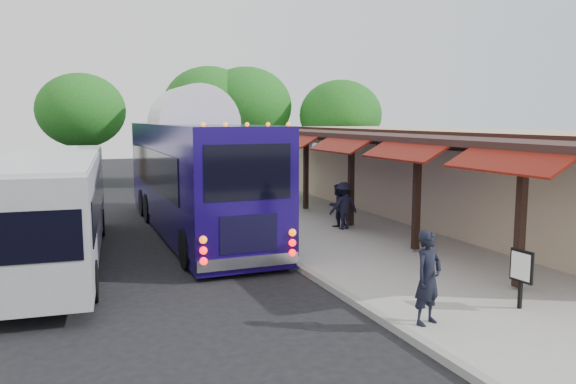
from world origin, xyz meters
name	(u,v)px	position (x,y,z in m)	size (l,w,h in m)	color
ground	(296,269)	(0.00, 0.00, 0.00)	(90.00, 90.00, 0.00)	black
sidewalk	(380,227)	(5.00, 4.00, 0.07)	(10.00, 40.00, 0.15)	#9E9B93
curb	(252,237)	(0.05, 4.00, 0.07)	(0.20, 40.00, 0.16)	gray
station_shelter	(457,175)	(8.38, 4.00, 1.85)	(8.15, 20.00, 3.60)	#C6B489
coach_bus	(193,171)	(-1.45, 5.95, 2.21)	(2.78, 12.91, 4.11)	#150751
city_bus	(52,204)	(-6.03, 3.20, 1.68)	(3.41, 11.45, 3.03)	#919499
ped_a	(428,278)	(0.60, -5.00, 1.05)	(0.66, 0.43, 1.80)	black
ped_b	(337,205)	(3.40, 4.32, 0.92)	(0.75, 0.58, 1.54)	black
ped_c	(216,185)	(0.60, 10.83, 1.08)	(1.09, 0.45, 1.86)	black
ped_d	(344,206)	(3.40, 3.80, 0.98)	(1.08, 0.62, 1.67)	black
sign_board	(521,269)	(2.88, -5.00, 0.98)	(0.10, 0.56, 1.23)	black
tree_left	(210,106)	(2.63, 19.82, 4.75)	(5.56, 5.56, 7.12)	#382314
tree_mid	(246,106)	(4.73, 19.20, 4.74)	(5.56, 5.56, 7.11)	#382314
tree_right	(340,115)	(9.86, 16.73, 4.21)	(4.94, 4.94, 6.32)	#382314
tree_far	(81,111)	(-4.54, 22.86, 4.50)	(5.27, 5.27, 6.75)	#382314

